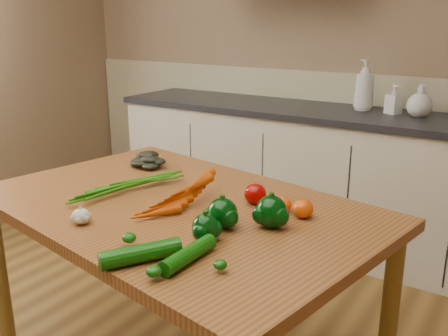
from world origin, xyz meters
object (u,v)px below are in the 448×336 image
soap_bottle_a (364,85)px  tomato_a (255,194)px  leafy_greens (153,156)px  pepper_c (205,228)px  table (177,225)px  zucchini_b (141,253)px  tomato_b (283,205)px  tomato_c (303,209)px  pepper_b (271,212)px  carrot_bunch (164,193)px  garlic_bulb (81,216)px  soap_bottle_c (420,100)px  soap_bottle_b (394,99)px  zucchini_a (188,255)px  pepper_a (222,213)px

soap_bottle_a → tomato_a: 1.55m
leafy_greens → pepper_c: bearing=-38.8°
table → zucchini_b: (0.20, -0.42, 0.11)m
tomato_b → tomato_c: tomato_c is taller
pepper_b → tomato_a: (-0.15, 0.16, -0.01)m
carrot_bunch → soap_bottle_a: bearing=94.0°
soap_bottle_a → tomato_b: size_ratio=5.04×
garlic_bulb → zucchini_b: 0.36m
leafy_greens → carrot_bunch: bearing=-44.8°
zucchini_b → table: bearing=115.8°
soap_bottle_c → pepper_c: 1.89m
tomato_a → tomato_c: tomato_a is taller
soap_bottle_b → soap_bottle_c: 0.15m
carrot_bunch → tomato_b: bearing=29.9°
leafy_greens → zucchini_b: 0.94m
soap_bottle_c → zucchini_a: bearing=-138.6°
pepper_a → carrot_bunch: bearing=165.1°
carrot_bunch → pepper_a: (0.31, -0.08, 0.01)m
zucchini_a → soap_bottle_b: bearing=89.3°
soap_bottle_a → tomato_c: soap_bottle_a is taller
leafy_greens → garlic_bulb: (0.23, -0.64, -0.03)m
tomato_c → zucchini_a: tomato_c is taller
soap_bottle_b → carrot_bunch: bearing=-167.5°
table → leafy_greens: (-0.37, 0.31, 0.14)m
zucchini_a → tomato_b: bearing=83.5°
leafy_greens → soap_bottle_c: bearing=57.3°
tomato_c → zucchini_a: (-0.13, -0.48, -0.01)m
carrot_bunch → zucchini_a: size_ratio=1.28×
tomato_c → table: bearing=-164.8°
pepper_c → tomato_c: 0.38m
tomato_a → zucchini_b: size_ratio=0.36×
tomato_c → soap_bottle_c: bearing=88.6°
soap_bottle_c → pepper_c: bearing=-140.3°
table → soap_bottle_a: bearing=95.3°
garlic_bulb → pepper_a: size_ratio=0.62×
leafy_greens → pepper_b: (0.77, -0.32, -0.00)m
zucchini_a → zucchini_b: zucchini_b is taller
pepper_c → zucchini_a: bearing=-73.7°
tomato_b → soap_bottle_c: bearing=85.6°
table → soap_bottle_b: (0.34, 1.66, 0.28)m
garlic_bulb → tomato_a: bearing=50.4°
garlic_bulb → zucchini_b: bearing=-15.8°
table → tomato_b: size_ratio=26.50×
pepper_a → pepper_b: (0.13, 0.09, 0.00)m
pepper_b → zucchini_a: 0.36m
tomato_a → tomato_c: (0.20, -0.03, -0.01)m
pepper_b → pepper_a: bearing=-144.6°
soap_bottle_a → soap_bottle_b: (0.19, -0.02, -0.07)m
leafy_greens → soap_bottle_b: bearing=62.0°
garlic_bulb → tomato_a: (0.39, 0.48, 0.01)m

